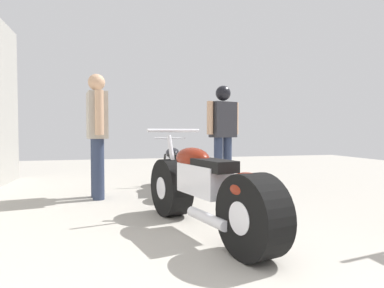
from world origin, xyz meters
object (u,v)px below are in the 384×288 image
object	(u,v)px
motorcycle_maroon_cruiser	(205,191)
mechanic_in_blue	(97,128)
mechanic_with_helmet	(223,125)
motorcycle_black_naked	(174,169)

from	to	relation	value
motorcycle_maroon_cruiser	mechanic_in_blue	world-z (taller)	mechanic_in_blue
mechanic_in_blue	mechanic_with_helmet	bearing A→B (deg)	21.61
mechanic_in_blue	mechanic_with_helmet	xyz separation A→B (m)	(2.15, 0.85, 0.07)
mechanic_with_helmet	mechanic_in_blue	bearing A→B (deg)	-158.39
motorcycle_black_naked	mechanic_in_blue	bearing A→B (deg)	-168.81
mechanic_in_blue	mechanic_with_helmet	size ratio (longest dim) A/B	0.99
motorcycle_black_naked	mechanic_in_blue	size ratio (longest dim) A/B	1.04
motorcycle_black_naked	mechanic_with_helmet	size ratio (longest dim) A/B	1.02
mechanic_with_helmet	motorcycle_maroon_cruiser	bearing A→B (deg)	-112.37
mechanic_in_blue	mechanic_with_helmet	world-z (taller)	mechanic_with_helmet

